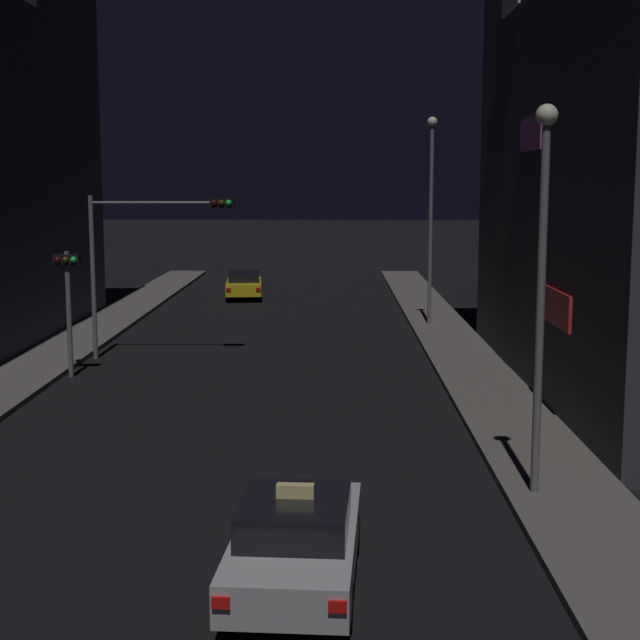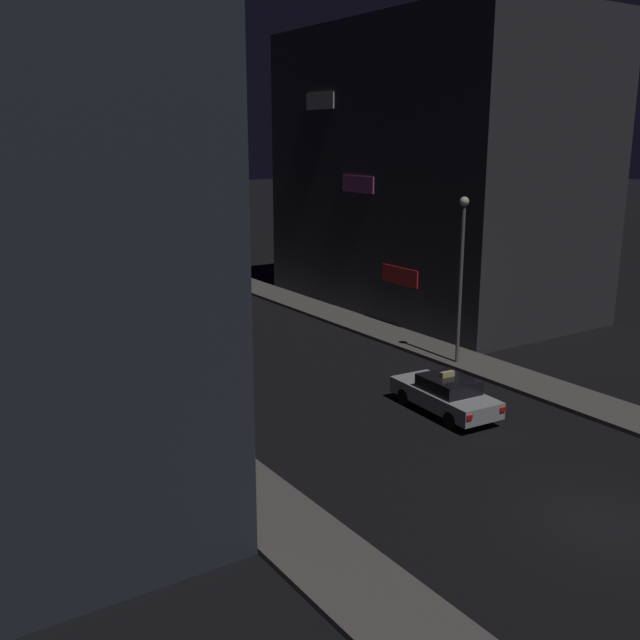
# 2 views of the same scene
# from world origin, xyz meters

# --- Properties ---
(ground_plane) EXTENTS (300.00, 300.00, 0.00)m
(ground_plane) POSITION_xyz_m (0.00, 0.00, 0.00)
(ground_plane) COLOR black
(sidewalk_left) EXTENTS (2.41, 59.97, 0.17)m
(sidewalk_left) POSITION_xyz_m (-7.09, 27.99, 0.08)
(sidewalk_left) COLOR #5B5651
(sidewalk_left) RESTS_ON ground_plane
(sidewalk_right) EXTENTS (2.41, 59.97, 0.17)m
(sidewalk_right) POSITION_xyz_m (7.09, 27.99, 0.08)
(sidewalk_right) COLOR #5B5651
(sidewalk_right) RESTS_ON ground_plane
(building_facade_right) EXTENTS (10.48, 18.88, 16.11)m
(building_facade_right) POSITION_xyz_m (13.49, 22.24, 8.06)
(building_facade_right) COLOR #333338
(building_facade_right) RESTS_ON ground_plane
(taxi) EXTENTS (2.07, 4.55, 1.62)m
(taxi) POSITION_xyz_m (2.00, 8.19, 0.74)
(taxi) COLOR #B7B7BC
(taxi) RESTS_ON ground_plane
(far_car) EXTENTS (2.13, 4.57, 1.42)m
(far_car) POSITION_xyz_m (-2.06, 44.12, 0.73)
(far_car) COLOR yellow
(far_car) RESTS_ON ground_plane
(traffic_light_overhead) EXTENTS (4.94, 0.42, 5.62)m
(traffic_light_overhead) POSITION_xyz_m (-3.78, 26.81, 4.07)
(traffic_light_overhead) COLOR slate
(traffic_light_overhead) RESTS_ON ground_plane
(traffic_light_left_kerb) EXTENTS (0.80, 0.42, 3.95)m
(traffic_light_left_kerb) POSITION_xyz_m (-5.63, 23.67, 2.81)
(traffic_light_left_kerb) COLOR slate
(traffic_light_left_kerb) RESTS_ON ground_plane
(sign_pole_left) EXTENTS (0.64, 0.10, 3.97)m
(sign_pole_left) POSITION_xyz_m (-6.79, 11.49, 2.48)
(sign_pole_left) COLOR slate
(sign_pole_left) RESTS_ON sidewalk_left
(street_lamp_near_block) EXTENTS (0.41, 0.41, 7.30)m
(street_lamp_near_block) POSITION_xyz_m (6.44, 12.19, 4.63)
(street_lamp_near_block) COLOR slate
(street_lamp_near_block) RESTS_ON sidewalk_right
(street_lamp_far_block) EXTENTS (0.41, 0.41, 8.54)m
(street_lamp_far_block) POSITION_xyz_m (6.65, 34.04, 5.31)
(street_lamp_far_block) COLOR slate
(street_lamp_far_block) RESTS_ON sidewalk_right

